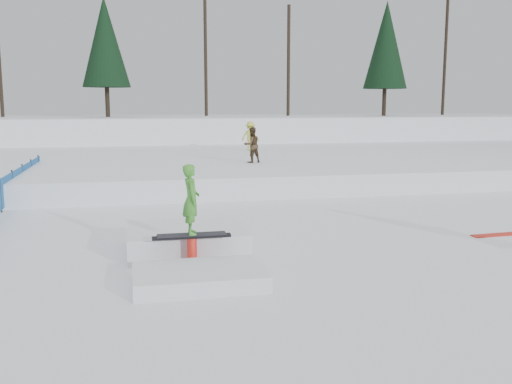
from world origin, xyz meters
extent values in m
plane|color=white|center=(0.00, 0.00, 0.00)|extent=(120.00, 120.00, 0.00)
cube|color=white|center=(0.00, 30.00, 1.20)|extent=(60.00, 14.00, 2.40)
cube|color=white|center=(0.00, 16.00, 0.40)|extent=(50.00, 18.00, 0.80)
cube|color=#1D599B|center=(-6.50, 6.60, 0.55)|extent=(0.03, 16.00, 0.95)
cylinder|color=black|center=(-6.50, 6.60, 0.55)|extent=(0.05, 0.05, 1.10)
cylinder|color=black|center=(-6.50, 8.50, 0.55)|extent=(0.05, 0.05, 1.10)
cylinder|color=black|center=(-6.50, 10.40, 0.55)|extent=(0.05, 0.05, 1.10)
cylinder|color=black|center=(-6.50, 12.30, 0.55)|extent=(0.05, 0.05, 1.10)
cylinder|color=black|center=(-6.50, 14.20, 0.55)|extent=(0.05, 0.05, 1.10)
cylinder|color=black|center=(-4.00, 28.50, 3.40)|extent=(0.30, 0.30, 2.00)
cone|color=black|center=(-4.00, 28.50, 7.38)|extent=(3.20, 3.20, 5.95)
cylinder|color=black|center=(3.00, 30.50, 7.15)|extent=(0.24, 0.24, 9.50)
cylinder|color=black|center=(9.00, 29.50, 6.40)|extent=(0.24, 0.24, 8.00)
cylinder|color=black|center=(16.00, 28.00, 3.40)|extent=(0.30, 0.30, 2.00)
cone|color=black|center=(16.00, 28.00, 7.55)|extent=(3.20, 3.20, 6.30)
cylinder|color=black|center=(22.00, 30.00, 7.65)|extent=(0.24, 0.24, 10.50)
imported|color=#402F1C|center=(2.50, 11.92, 1.56)|extent=(0.87, 0.76, 1.51)
imported|color=#C7D546|center=(3.73, 18.07, 1.58)|extent=(1.16, 1.04, 1.56)
cube|color=red|center=(6.46, 0.59, 0.01)|extent=(1.41, 0.36, 0.03)
cube|color=white|center=(-1.40, 0.75, 0.27)|extent=(2.60, 2.20, 0.54)
cube|color=white|center=(-1.40, -1.75, 0.15)|extent=(2.40, 1.60, 0.30)
cylinder|color=#F13A2B|center=(-1.40, -0.55, 0.03)|extent=(0.44, 0.44, 0.06)
cylinder|color=#F13A2B|center=(-1.40, -0.55, 0.30)|extent=(0.20, 0.20, 0.60)
cube|color=black|center=(-1.40, -0.55, 0.63)|extent=(1.60, 0.16, 0.06)
cube|color=black|center=(-1.40, -0.55, 0.68)|extent=(1.40, 0.28, 0.03)
imported|color=green|center=(-1.40, -0.55, 1.40)|extent=(0.34, 0.52, 1.42)
camera|label=1|loc=(-2.55, -11.88, 3.31)|focal=40.00mm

